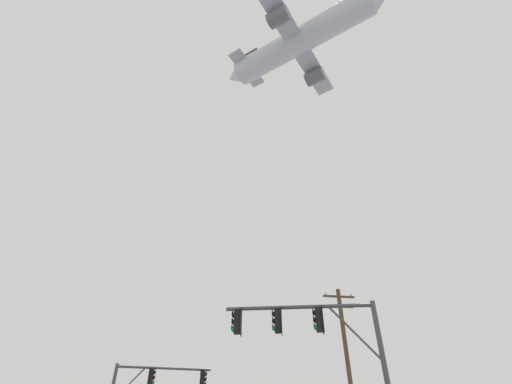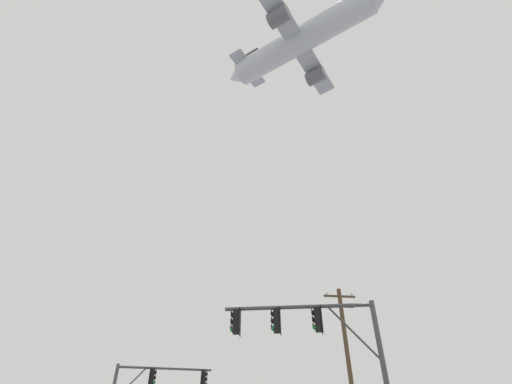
# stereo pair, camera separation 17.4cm
# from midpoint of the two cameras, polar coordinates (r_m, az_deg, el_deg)

# --- Properties ---
(signal_pole_near) EXTENTS (5.89, 1.35, 6.38)m
(signal_pole_near) POSITION_cam_midpoint_polar(r_m,az_deg,el_deg) (15.41, 9.11, -21.55)
(signal_pole_near) COLOR #4C4C51
(signal_pole_near) RESTS_ON ground
(utility_pole) EXTENTS (2.20, 0.28, 10.92)m
(utility_pole) POSITION_cam_midpoint_polar(r_m,az_deg,el_deg) (25.92, 13.83, -25.00)
(utility_pole) COLOR brown
(utility_pole) RESTS_ON ground
(airplane) EXTENTS (21.82, 18.62, 6.98)m
(airplane) POSITION_cam_midpoint_polar(r_m,az_deg,el_deg) (57.26, 6.83, 22.09)
(airplane) COLOR #B7BCC6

